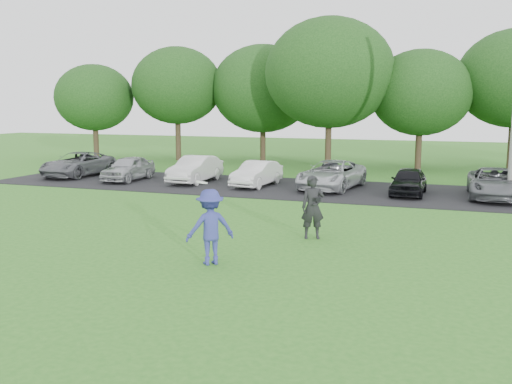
% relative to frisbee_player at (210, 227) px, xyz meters
% --- Properties ---
extents(ground, '(100.00, 100.00, 0.00)m').
position_rel_frisbee_player_xyz_m(ground, '(0.12, -0.67, -0.89)').
color(ground, '#2D7120').
rests_on(ground, ground).
extents(parking_lot, '(32.00, 6.50, 0.03)m').
position_rel_frisbee_player_xyz_m(parking_lot, '(0.12, 12.33, -0.87)').
color(parking_lot, black).
rests_on(parking_lot, ground).
extents(frisbee_player, '(1.30, 1.23, 1.99)m').
position_rel_frisbee_player_xyz_m(frisbee_player, '(0.00, 0.00, 0.00)').
color(frisbee_player, '#32378D').
rests_on(frisbee_player, ground).
extents(camera_bystander, '(0.75, 0.63, 1.76)m').
position_rel_frisbee_player_xyz_m(camera_bystander, '(1.62, 3.31, -0.00)').
color(camera_bystander, black).
rests_on(camera_bystander, ground).
extents(parked_cars, '(28.82, 4.85, 1.24)m').
position_rel_frisbee_player_xyz_m(parked_cars, '(0.41, 12.39, -0.25)').
color(parked_cars, '#5A5C62').
rests_on(parked_cars, parking_lot).
extents(tree_row, '(42.39, 9.85, 8.64)m').
position_rel_frisbee_player_xyz_m(tree_row, '(1.63, 22.09, 4.02)').
color(tree_row, '#38281C').
rests_on(tree_row, ground).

